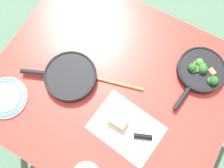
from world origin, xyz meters
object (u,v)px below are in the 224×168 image
skillet_eggs (70,77)px  cheese_block (118,121)px  dinner_plate_stack (5,97)px  grater_knife (135,136)px  skillet_broccoli (201,71)px  wooden_spoon (99,79)px

skillet_eggs → cheese_block: bearing=143.4°
dinner_plate_stack → grater_knife: bearing=13.0°
grater_knife → dinner_plate_stack: (-0.64, -0.15, 0.00)m
skillet_broccoli → grater_knife: size_ratio=1.76×
cheese_block → dinner_plate_stack: 0.56m
cheese_block → wooden_spoon: bearing=142.9°
skillet_broccoli → dinner_plate_stack: 0.98m
grater_knife → cheese_block: size_ratio=2.42×
grater_knife → cheese_block: bearing=-32.7°
grater_knife → skillet_broccoli: bearing=-129.6°
grater_knife → wooden_spoon: bearing=-51.1°
wooden_spoon → skillet_eggs: bearing=11.8°
wooden_spoon → skillet_broccoli: bearing=-161.6°
skillet_eggs → dinner_plate_stack: size_ratio=1.74×
grater_knife → dinner_plate_stack: bearing=-9.4°
skillet_eggs → dinner_plate_stack: skillet_eggs is taller
skillet_eggs → wooden_spoon: skillet_eggs is taller
skillet_eggs → grater_knife: skillet_eggs is taller
wooden_spoon → grater_knife: 0.33m
wooden_spoon → cheese_block: bearing=127.9°
skillet_broccoli → cheese_block: skillet_broccoli is taller
wooden_spoon → cheese_block: size_ratio=4.17×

